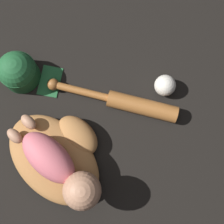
{
  "coord_description": "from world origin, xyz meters",
  "views": [
    {
      "loc": [
        0.21,
        0.01,
        1.09
      ],
      "look_at": [
        0.09,
        0.19,
        0.07
      ],
      "focal_mm": 50.0,
      "sensor_mm": 36.0,
      "label": 1
    }
  ],
  "objects_px": {
    "baseball_glove": "(58,155)",
    "baseball": "(165,85)",
    "baseball_cap": "(19,71)",
    "baseball_bat": "(128,103)",
    "baby_figure": "(61,170)"
  },
  "relations": [
    {
      "from": "baby_figure",
      "to": "baseball",
      "type": "height_order",
      "value": "baby_figure"
    },
    {
      "from": "baseball_glove",
      "to": "baseball",
      "type": "height_order",
      "value": "baseball_glove"
    },
    {
      "from": "baseball_glove",
      "to": "baby_figure",
      "type": "bearing_deg",
      "value": -27.31
    },
    {
      "from": "baseball",
      "to": "baseball_cap",
      "type": "xyz_separation_m",
      "value": [
        -0.45,
        -0.26,
        0.02
      ]
    },
    {
      "from": "baseball_bat",
      "to": "baseball_cap",
      "type": "bearing_deg",
      "value": -160.7
    },
    {
      "from": "baby_figure",
      "to": "baseball_cap",
      "type": "height_order",
      "value": "baby_figure"
    },
    {
      "from": "baseball_glove",
      "to": "baseball_bat",
      "type": "height_order",
      "value": "baseball_glove"
    },
    {
      "from": "baby_figure",
      "to": "baseball_cap",
      "type": "relative_size",
      "value": 1.69
    },
    {
      "from": "baseball_glove",
      "to": "baseball_cap",
      "type": "height_order",
      "value": "baseball_cap"
    },
    {
      "from": "baby_figure",
      "to": "baseball_bat",
      "type": "height_order",
      "value": "baby_figure"
    },
    {
      "from": "baseball_glove",
      "to": "baby_figure",
      "type": "distance_m",
      "value": 0.11
    },
    {
      "from": "baby_figure",
      "to": "baseball",
      "type": "bearing_deg",
      "value": 75.6
    },
    {
      "from": "baseball_glove",
      "to": "baseball",
      "type": "distance_m",
      "value": 0.44
    },
    {
      "from": "baseball_bat",
      "to": "baseball",
      "type": "distance_m",
      "value": 0.15
    },
    {
      "from": "baseball_glove",
      "to": "baseball_cap",
      "type": "xyz_separation_m",
      "value": [
        -0.28,
        0.15,
        0.02
      ]
    }
  ]
}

